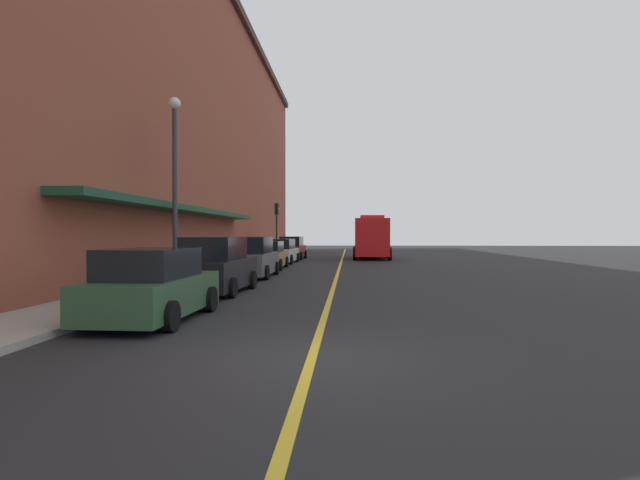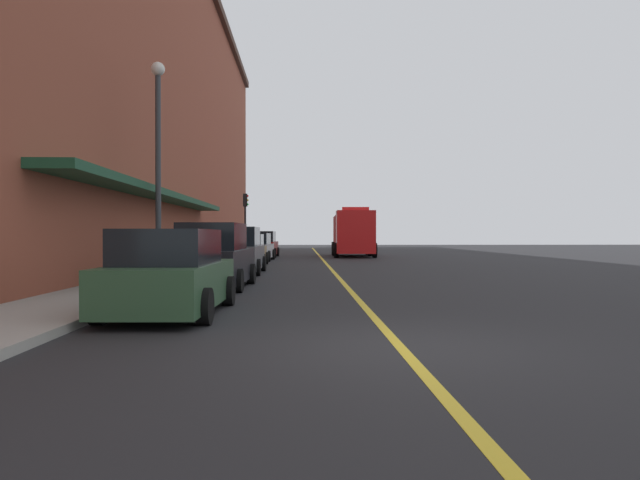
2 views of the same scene
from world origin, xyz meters
name	(u,v)px [view 2 (image 2 of 2)]	position (x,y,z in m)	size (l,w,h in m)	color
ground_plane	(325,262)	(0.00, 25.00, 0.00)	(112.00, 112.00, 0.00)	#232326
sidewalk_left	(215,261)	(-6.20, 25.00, 0.07)	(2.40, 70.00, 0.15)	#9E9B93
lane_center_stripe	(325,262)	(0.00, 25.00, 0.00)	(0.16, 70.00, 0.01)	gold
brick_building_left	(114,95)	(-11.49, 23.99, 9.13)	(9.35, 64.00, 18.25)	brown
parked_car_0	(171,275)	(-3.87, 3.34, 0.77)	(2.11, 4.47, 1.64)	#2D5133
parked_car_1	(214,258)	(-3.87, 8.90, 0.87)	(2.16, 4.53, 1.87)	black
parked_car_2	(238,252)	(-3.87, 15.25, 0.86)	(2.04, 4.69, 1.85)	#595B60
parked_car_3	(247,251)	(-4.05, 20.92, 0.74)	(2.00, 4.82, 1.57)	#A5844C
parked_car_4	(256,248)	(-4.02, 26.67, 0.77)	(2.10, 4.93, 1.64)	silver
parked_car_5	(264,245)	(-3.95, 32.43, 0.83)	(2.07, 4.55, 1.78)	maroon
fire_truck	(353,234)	(2.36, 33.51, 1.61)	(3.04, 7.84, 3.39)	red
parking_meter_0	(222,244)	(-5.35, 21.60, 1.06)	(0.14, 0.18, 1.33)	#4C4C51
parking_meter_1	(138,254)	(-5.35, 6.44, 1.06)	(0.14, 0.18, 1.33)	#4C4C51
street_lamp_left	(158,146)	(-5.95, 10.91, 4.40)	(0.44, 0.44, 6.94)	#33383D
traffic_light_near	(245,212)	(-5.29, 33.37, 3.16)	(0.38, 0.36, 4.30)	#232326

